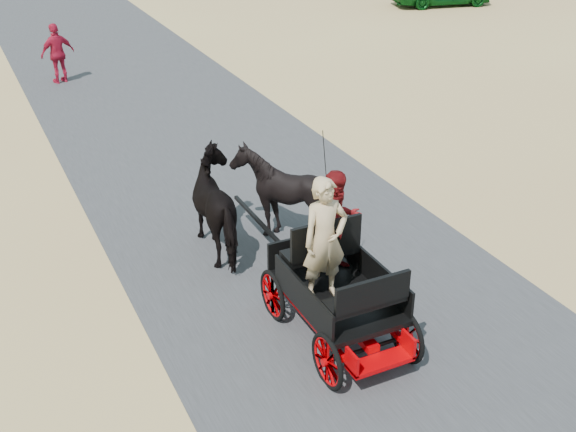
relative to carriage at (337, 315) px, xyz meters
name	(u,v)px	position (x,y,z in m)	size (l,w,h in m)	color
ground	(466,427)	(0.53, -2.31, -0.36)	(140.00, 140.00, 0.00)	tan
road	(466,427)	(0.53, -2.31, -0.35)	(6.00, 140.00, 0.01)	#38383A
carriage	(337,315)	(0.00, 0.00, 0.00)	(1.30, 2.40, 0.72)	black
horse_left	(223,206)	(-0.55, 3.00, 0.49)	(0.91, 2.01, 1.70)	black
horse_right	(281,194)	(0.55, 3.00, 0.49)	(1.37, 1.54, 1.70)	black
driver_man	(325,240)	(-0.20, 0.05, 1.26)	(0.66, 0.43, 1.80)	tan
passenger_woman	(337,222)	(0.30, 0.60, 1.15)	(0.77, 0.60, 1.58)	#660C0F
pedestrian	(58,53)	(-1.32, 14.16, 0.50)	(1.01, 0.42, 1.73)	#A4122C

